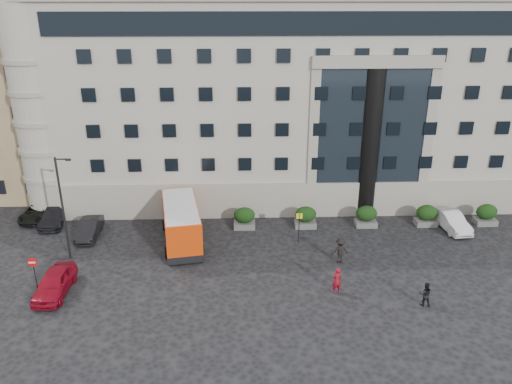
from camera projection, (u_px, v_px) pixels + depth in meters
ground at (229, 276)px, 35.23m from camera, size 120.00×120.00×0.00m
civic_building at (288, 91)px, 52.45m from camera, size 44.00×24.00×18.00m
entrance_column at (369, 145)px, 42.73m from camera, size 1.80×1.80×13.00m
apartment_far at (26, 55)px, 65.49m from camera, size 13.00×13.00×22.00m
hedge_a at (183, 219)px, 41.98m from camera, size 1.80×1.26×1.84m
hedge_b at (244, 218)px, 42.15m from camera, size 1.80×1.26×1.84m
hedge_c at (306, 217)px, 42.31m from camera, size 1.80×1.26×1.84m
hedge_d at (366, 216)px, 42.48m from camera, size 1.80×1.26×1.84m
hedge_e at (427, 215)px, 42.64m from camera, size 1.80×1.26×1.84m
hedge_f at (486, 214)px, 42.81m from camera, size 1.80×1.26×1.84m
street_lamp at (63, 205)px, 36.00m from camera, size 1.16×0.18×8.00m
bus_stop_sign at (299, 223)px, 39.39m from camera, size 0.50×0.08×2.52m
no_entry_sign at (33, 267)px, 33.24m from camera, size 0.64×0.16×2.32m
minibus at (181, 222)px, 39.42m from camera, size 3.94×8.04×3.21m
red_truck at (62, 171)px, 51.17m from camera, size 3.51×6.02×3.04m
parked_car_a at (55, 283)px, 32.99m from camera, size 1.98×4.70×1.59m
parked_car_b at (89, 229)px, 40.72m from camera, size 1.59×4.29×1.40m
parked_car_c at (53, 216)px, 43.06m from camera, size 2.49×4.92×1.37m
parked_car_d at (38, 211)px, 44.04m from camera, size 2.37×4.80×1.31m
white_taxi at (451, 221)px, 42.02m from camera, size 2.14×4.75×1.51m
pedestrian_a at (337, 280)px, 32.99m from camera, size 0.76×0.58×1.87m
pedestrian_b at (425, 294)px, 31.70m from camera, size 0.90×0.76×1.64m
pedestrian_c at (340, 251)px, 36.71m from camera, size 1.36×0.90×1.96m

